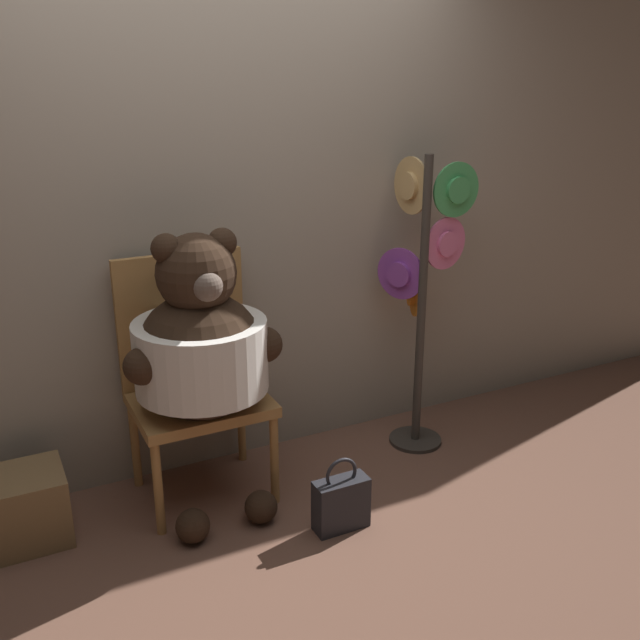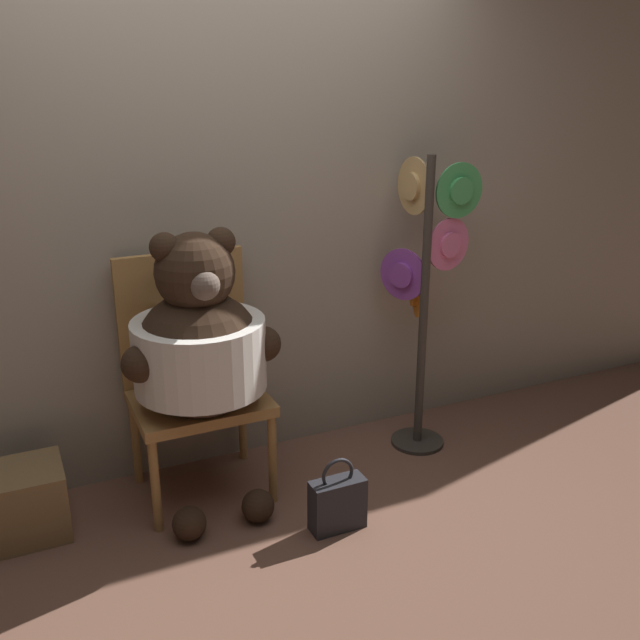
% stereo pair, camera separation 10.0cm
% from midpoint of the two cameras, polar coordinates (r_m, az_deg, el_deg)
% --- Properties ---
extents(ground_plane, '(14.00, 14.00, 0.00)m').
position_cam_midpoint_polar(ground_plane, '(3.38, -4.84, -14.85)').
color(ground_plane, brown).
extents(wall_back, '(8.00, 0.10, 2.77)m').
position_cam_midpoint_polar(wall_back, '(3.41, -9.36, 10.47)').
color(wall_back, gray).
rests_on(wall_back, ground_plane).
extents(chair, '(0.60, 0.49, 1.12)m').
position_cam_midpoint_polar(chair, '(3.34, -11.03, -4.02)').
color(chair, '#9E703D').
rests_on(chair, ground_plane).
extents(teddy_bear, '(0.70, 0.62, 1.28)m').
position_cam_midpoint_polar(teddy_bear, '(3.11, -10.40, -2.22)').
color(teddy_bear, black).
rests_on(teddy_bear, ground_plane).
extents(hat_display_rack, '(0.45, 0.42, 1.53)m').
position_cam_midpoint_polar(hat_display_rack, '(3.66, 7.47, 3.50)').
color(hat_display_rack, '#332D28').
rests_on(hat_display_rack, ground_plane).
extents(handbag_on_ground, '(0.24, 0.10, 0.34)m').
position_cam_midpoint_polar(handbag_on_ground, '(3.19, 0.77, -14.39)').
color(handbag_on_ground, '#232328').
rests_on(handbag_on_ground, ground_plane).
extents(wooden_crate, '(0.31, 0.31, 0.31)m').
position_cam_midpoint_polar(wooden_crate, '(3.37, -23.10, -13.58)').
color(wooden_crate, brown).
rests_on(wooden_crate, ground_plane).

